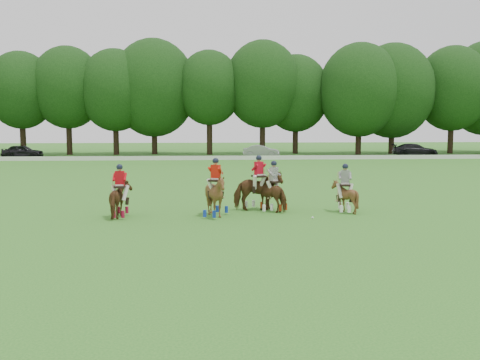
{
  "coord_description": "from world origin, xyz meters",
  "views": [
    {
      "loc": [
        -0.95,
        -18.88,
        3.84
      ],
      "look_at": [
        0.68,
        4.2,
        1.4
      ],
      "focal_mm": 40.0,
      "sensor_mm": 36.0,
      "label": 1
    }
  ],
  "objects": [
    {
      "name": "car_left",
      "position": [
        -21.04,
        42.5,
        0.75
      ],
      "size": [
        4.44,
        1.85,
        1.5
      ],
      "primitive_type": "imported",
      "rotation": [
        0.0,
        0.0,
        1.59
      ],
      "color": "black",
      "rests_on": "ground"
    },
    {
      "name": "polo_ball",
      "position": [
        3.5,
        2.27,
        0.04
      ],
      "size": [
        0.09,
        0.09,
        0.09
      ],
      "primitive_type": "sphere",
      "color": "white",
      "rests_on": "ground"
    },
    {
      "name": "polo_red_c",
      "position": [
        -0.41,
        3.03,
        0.89
      ],
      "size": [
        1.95,
        2.04,
        2.44
      ],
      "color": "#4A2E13",
      "rests_on": "ground"
    },
    {
      "name": "car_mid",
      "position": [
        5.86,
        42.5,
        0.69
      ],
      "size": [
        4.37,
        2.15,
        1.38
      ],
      "primitive_type": "imported",
      "rotation": [
        0.0,
        0.0,
        1.4
      ],
      "color": "gray",
      "rests_on": "ground"
    },
    {
      "name": "polo_red_a",
      "position": [
        -4.33,
        3.13,
        0.78
      ],
      "size": [
        1.08,
        1.75,
        2.2
      ],
      "color": "#4A2E13",
      "rests_on": "ground"
    },
    {
      "name": "polo_stripe_a",
      "position": [
        2.18,
        4.36,
        0.79
      ],
      "size": [
        1.77,
        1.87,
        2.22
      ],
      "color": "#4A2E13",
      "rests_on": "ground"
    },
    {
      "name": "polo_red_b",
      "position": [
        1.53,
        4.45,
        0.9
      ],
      "size": [
        2.29,
        2.21,
        2.46
      ],
      "color": "#4A2E13",
      "rests_on": "ground"
    },
    {
      "name": "boundary_rail",
      "position": [
        0.0,
        38.0,
        0.22
      ],
      "size": [
        120.0,
        0.1,
        0.44
      ],
      "primitive_type": "cube",
      "color": "white",
      "rests_on": "ground"
    },
    {
      "name": "tree_line",
      "position": [
        0.26,
        48.05,
        8.23
      ],
      "size": [
        117.98,
        14.32,
        14.75
      ],
      "color": "black",
      "rests_on": "ground"
    },
    {
      "name": "car_right",
      "position": [
        24.09,
        42.5,
        0.76
      ],
      "size": [
        5.51,
        3.03,
        1.51
      ],
      "primitive_type": "imported",
      "rotation": [
        0.0,
        0.0,
        1.39
      ],
      "color": "black",
      "rests_on": "ground"
    },
    {
      "name": "polo_stripe_b",
      "position": [
        5.21,
        3.76,
        0.74
      ],
      "size": [
        1.34,
        1.45,
        2.12
      ],
      "color": "#4A2E13",
      "rests_on": "ground"
    },
    {
      "name": "ground",
      "position": [
        0.0,
        0.0,
        0.0
      ],
      "size": [
        180.0,
        180.0,
        0.0
      ],
      "primitive_type": "plane",
      "color": "#296F1F",
      "rests_on": "ground"
    }
  ]
}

